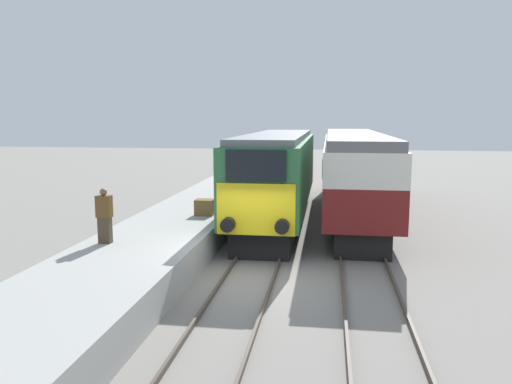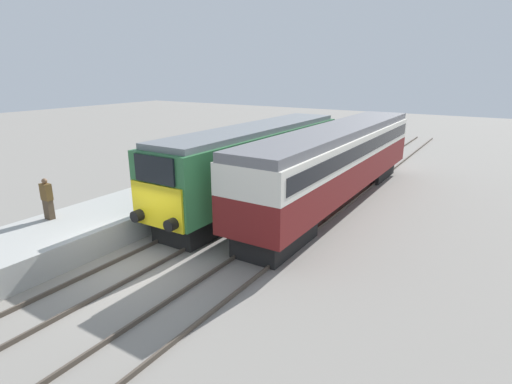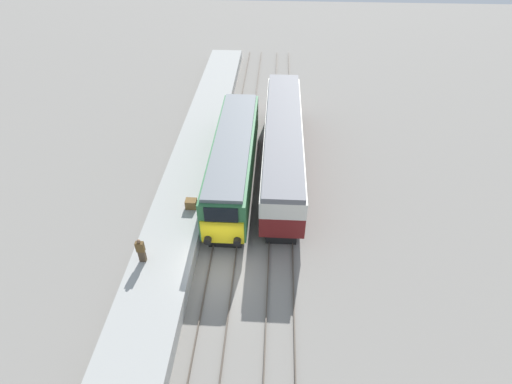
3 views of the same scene
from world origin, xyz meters
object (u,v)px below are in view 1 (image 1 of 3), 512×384
locomotive (278,173)px  passenger_carriage (353,166)px  person_on_platform (104,216)px  luggage_crate (205,207)px

locomotive → passenger_carriage: bearing=33.7°
locomotive → person_on_platform: locomotive is taller
passenger_carriage → person_on_platform: passenger_carriage is taller
locomotive → person_on_platform: (-4.27, -8.38, -0.41)m
locomotive → passenger_carriage: 4.09m
locomotive → luggage_crate: locomotive is taller
passenger_carriage → luggage_crate: 8.45m
locomotive → luggage_crate: 4.57m
locomotive → person_on_platform: bearing=-117.0°
locomotive → passenger_carriage: locomotive is taller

